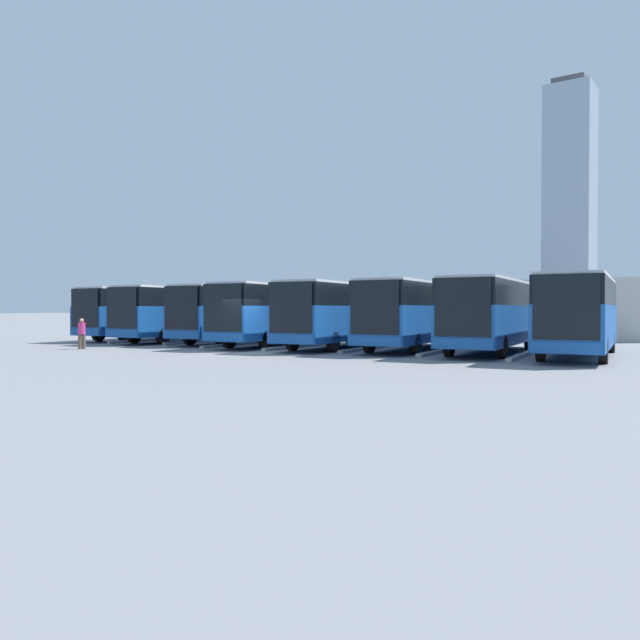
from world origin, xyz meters
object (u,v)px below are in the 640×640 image
at_px(bus_1, 492,312).
at_px(bus_3, 343,312).
at_px(bus_4, 281,312).
at_px(bus_0, 579,313).
at_px(bus_6, 186,312).
at_px(pedestrian, 82,333).
at_px(bus_7, 149,311).
at_px(bus_2, 416,312).
at_px(bus_5, 240,312).

xyz_separation_m(bus_1, bus_3, (7.77, 0.70, 0.00)).
bearing_deg(bus_4, bus_0, 175.37).
distance_m(bus_6, pedestrian, 8.57).
height_order(bus_7, pedestrian, bus_7).
relative_size(bus_6, pedestrian, 7.19).
distance_m(bus_2, bus_5, 11.66).
bearing_deg(bus_5, bus_0, 172.00).
height_order(bus_2, bus_5, same).
relative_size(bus_0, pedestrian, 7.19).
bearing_deg(bus_0, bus_6, -5.98).
relative_size(bus_0, bus_7, 1.00).
bearing_deg(bus_6, bus_3, 173.17).
bearing_deg(bus_6, bus_2, 175.77).
bearing_deg(bus_5, bus_7, -4.36).
distance_m(bus_6, bus_7, 3.91).
bearing_deg(bus_5, bus_1, 172.97).
bearing_deg(bus_6, pedestrian, 92.14).
bearing_deg(bus_3, bus_6, -6.83).
bearing_deg(bus_2, pedestrian, 25.82).
bearing_deg(bus_2, bus_1, 172.92).
xyz_separation_m(bus_1, bus_6, (19.43, 0.71, 0.00)).
bearing_deg(bus_1, bus_4, -2.23).
height_order(bus_0, bus_2, same).
distance_m(bus_3, bus_7, 15.54).
bearing_deg(bus_3, bus_1, 178.24).
relative_size(bus_2, bus_5, 1.00).
distance_m(bus_1, bus_5, 15.54).
bearing_deg(bus_3, bus_7, -8.34).
xyz_separation_m(bus_5, bus_6, (3.89, 0.75, 0.00)).
height_order(bus_6, bus_7, same).
height_order(bus_0, bus_4, same).
distance_m(bus_1, bus_2, 3.89).
height_order(bus_3, bus_4, same).
distance_m(bus_3, bus_5, 7.80).
bearing_deg(bus_5, bus_6, 3.99).
xyz_separation_m(bus_3, bus_5, (7.77, -0.73, 0.00)).
height_order(bus_3, pedestrian, bus_3).
distance_m(bus_2, bus_7, 19.43).
relative_size(bus_0, bus_1, 1.00).
bearing_deg(bus_7, bus_0, 173.04).
height_order(bus_6, pedestrian, bus_6).
bearing_deg(bus_4, bus_7, -10.06).
bearing_deg(bus_4, bus_2, -179.83).
xyz_separation_m(bus_4, bus_5, (3.89, -0.99, 0.00)).
relative_size(bus_2, bus_3, 1.00).
xyz_separation_m(bus_3, pedestrian, (10.32, 8.42, -1.04)).
bearing_deg(pedestrian, bus_7, 52.50).
distance_m(bus_3, bus_4, 3.89).
height_order(bus_1, bus_2, same).
xyz_separation_m(bus_2, bus_6, (15.54, 0.73, 0.00)).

